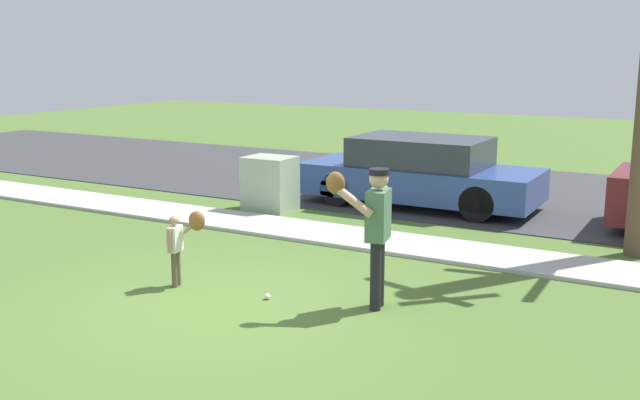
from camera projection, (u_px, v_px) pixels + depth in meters
name	position (u px, v px, depth m)	size (l,w,h in m)	color
ground_plane	(353.00, 241.00, 11.77)	(48.00, 48.00, 0.00)	#4C6B2D
sidewalk_strip	(356.00, 238.00, 11.85)	(36.00, 1.20, 0.06)	#B2B2AD
road_surface	(459.00, 188.00, 16.13)	(36.00, 6.80, 0.02)	#38383A
person_adult	(374.00, 222.00, 8.53)	(0.65, 0.71, 1.66)	black
person_child	(182.00, 237.00, 9.43)	(0.42, 0.44, 0.98)	brown
baseball	(267.00, 296.00, 9.02)	(0.07, 0.07, 0.07)	white
utility_cabinet	(270.00, 184.00, 13.92)	(0.89, 0.71, 1.02)	#9EB293
parked_wagon_blue	(420.00, 173.00, 14.22)	(4.50, 1.80, 1.33)	#2D478C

